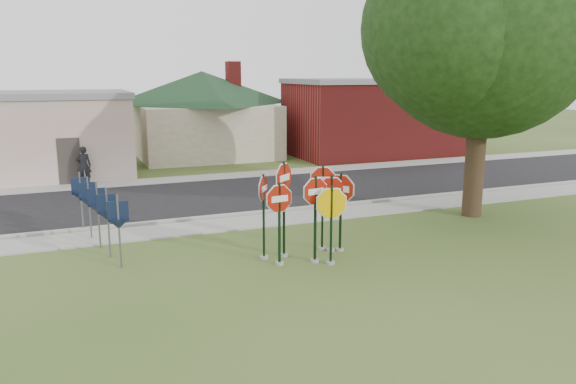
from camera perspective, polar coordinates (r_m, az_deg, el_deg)
name	(u,v)px	position (r m, az deg, el deg)	size (l,w,h in m)	color
ground	(329,273)	(14.86, 4.21, -8.20)	(120.00, 120.00, 0.00)	#38511E
sidewalk_near	(260,221)	(19.70, -2.84, -2.97)	(60.00, 1.60, 0.06)	gray
road	(225,196)	(23.89, -6.39, -0.38)	(60.00, 7.00, 0.04)	black
sidewalk_far	(202,178)	(27.97, -8.77, 1.41)	(60.00, 1.60, 0.06)	gray
curb	(251,213)	(20.61, -3.76, -2.19)	(60.00, 0.20, 0.14)	gray
stop_sign_center	(315,207)	(15.21, 2.79, -1.57)	(1.04, 0.24, 2.53)	gray
stop_sign_yellow	(331,215)	(15.12, 4.42, -2.32)	(1.14, 0.29, 2.30)	gray
stop_sign_left	(279,213)	(15.01, -0.89, -2.14)	(1.06, 0.24, 2.38)	gray
stop_sign_right	(331,203)	(16.20, 4.43, -1.08)	(1.06, 0.47, 2.38)	gray
stop_sign_back_right	(323,196)	(16.30, 3.54, -0.39)	(0.98, 0.34, 2.63)	gray
stop_sign_back_left	(284,194)	(15.62, -0.42, -0.21)	(0.89, 0.74, 2.85)	gray
stop_sign_far_right	(341,201)	(16.25, 5.39, -0.89)	(0.71, 0.92, 2.44)	gray
stop_sign_far_left	(264,206)	(15.51, -2.50, -1.43)	(0.60, 0.77, 2.51)	gray
route_sign_row	(98,208)	(17.46, -18.76, -1.55)	(1.43, 4.63, 2.00)	#59595E
building_stucco	(1,135)	(30.76, -27.17, 5.17)	(12.20, 6.20, 4.20)	beige
building_house	(202,97)	(35.48, -8.68, 9.54)	(11.60, 11.60, 6.20)	beige
building_brick	(372,116)	(36.04, 8.53, 7.60)	(10.20, 6.20, 4.75)	maroon
oak_tree	(485,22)	(21.12, 19.36, 16.03)	(11.62, 11.02, 10.86)	black
bg_tree_right	(434,67)	(47.72, 14.62, 12.23)	(5.60, 5.60, 8.40)	black
pedestrian	(84,165)	(27.42, -20.04, 2.55)	(0.65, 0.43, 1.78)	black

